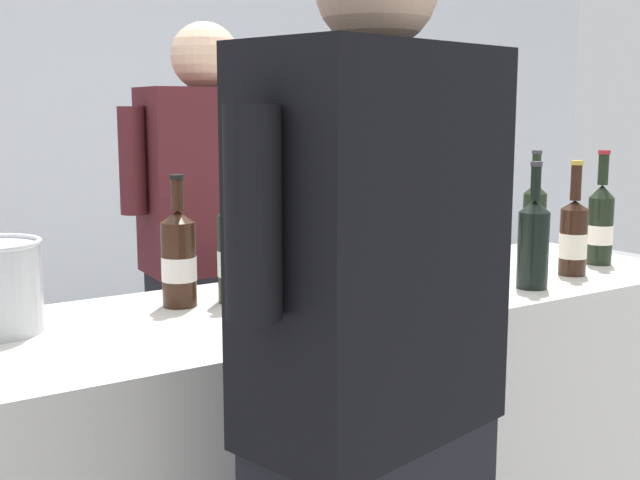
% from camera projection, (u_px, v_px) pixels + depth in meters
% --- Properties ---
extents(wall_back, '(8.00, 0.10, 2.80)m').
position_uv_depth(wall_back, '(28.00, 117.00, 4.11)').
color(wall_back, silver).
rests_on(wall_back, ground_plane).
extents(wine_bottle_0, '(0.08, 0.08, 0.34)m').
position_uv_depth(wine_bottle_0, '(600.00, 223.00, 2.49)').
color(wine_bottle_0, black).
rests_on(wine_bottle_0, counter).
extents(wine_bottle_1, '(0.08, 0.08, 0.33)m').
position_uv_depth(wine_bottle_1, '(534.00, 217.00, 2.71)').
color(wine_bottle_1, black).
rests_on(wine_bottle_1, counter).
extents(wine_bottle_2, '(0.08, 0.08, 0.33)m').
position_uv_depth(wine_bottle_2, '(533.00, 242.00, 2.16)').
color(wine_bottle_2, black).
rests_on(wine_bottle_2, counter).
extents(wine_bottle_3, '(0.08, 0.08, 0.32)m').
position_uv_depth(wine_bottle_3, '(179.00, 258.00, 1.97)').
color(wine_bottle_3, black).
rests_on(wine_bottle_3, counter).
extents(wine_bottle_4, '(0.08, 0.08, 0.32)m').
position_uv_depth(wine_bottle_4, '(573.00, 236.00, 2.33)').
color(wine_bottle_4, black).
rests_on(wine_bottle_4, counter).
extents(wine_bottle_5, '(0.07, 0.07, 0.33)m').
position_uv_depth(wine_bottle_5, '(425.00, 230.00, 2.36)').
color(wine_bottle_5, black).
rests_on(wine_bottle_5, counter).
extents(wine_bottle_6, '(0.08, 0.08, 0.36)m').
position_uv_depth(wine_bottle_6, '(234.00, 251.00, 2.01)').
color(wine_bottle_6, black).
rests_on(wine_bottle_6, counter).
extents(wine_glass, '(0.07, 0.07, 0.19)m').
position_uv_depth(wine_glass, '(402.00, 246.00, 2.01)').
color(wine_glass, silver).
rests_on(wine_glass, counter).
extents(person_server, '(0.55, 0.27, 1.71)m').
position_uv_depth(person_server, '(210.00, 302.00, 2.63)').
color(person_server, black).
rests_on(person_server, ground_plane).
extents(person_guest, '(0.58, 0.33, 1.73)m').
position_uv_depth(person_guest, '(371.00, 475.00, 1.39)').
color(person_guest, black).
rests_on(person_guest, ground_plane).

